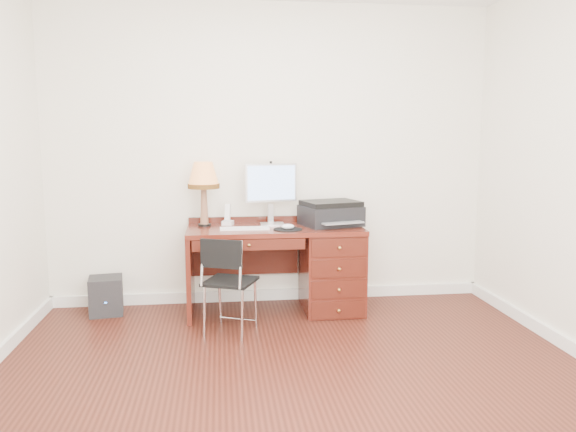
{
  "coord_description": "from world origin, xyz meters",
  "views": [
    {
      "loc": [
        -0.47,
        -3.35,
        1.54
      ],
      "look_at": [
        0.09,
        1.2,
        0.87
      ],
      "focal_mm": 35.0,
      "sensor_mm": 36.0,
      "label": 1
    }
  ],
  "objects": [
    {
      "name": "ground",
      "position": [
        0.0,
        0.0,
        0.0
      ],
      "size": [
        4.0,
        4.0,
        0.0
      ],
      "primitive_type": "plane",
      "color": "#34120B",
      "rests_on": "ground"
    },
    {
      "name": "pen_cup",
      "position": [
        0.41,
        1.61,
        0.79
      ],
      "size": [
        0.07,
        0.07,
        0.09
      ],
      "primitive_type": "cylinder",
      "color": "black",
      "rests_on": "desk"
    },
    {
      "name": "chair",
      "position": [
        -0.4,
        0.86,
        0.47
      ],
      "size": [
        0.47,
        0.48,
        0.77
      ],
      "rotation": [
        0.0,
        0.0,
        -0.4
      ],
      "color": "black",
      "rests_on": "ground"
    },
    {
      "name": "keyboard",
      "position": [
        -0.26,
        1.31,
        0.76
      ],
      "size": [
        0.41,
        0.12,
        0.02
      ],
      "primitive_type": "cube",
      "rotation": [
        0.0,
        0.0,
        -0.01
      ],
      "color": "white",
      "rests_on": "desk"
    },
    {
      "name": "phone",
      "position": [
        -0.4,
        1.55,
        0.81
      ],
      "size": [
        0.11,
        0.11,
        0.19
      ],
      "rotation": [
        0.0,
        0.0,
        -0.31
      ],
      "color": "white",
      "rests_on": "desk"
    },
    {
      "name": "mouse_pad",
      "position": [
        0.09,
        1.24,
        0.76
      ],
      "size": [
        0.24,
        0.24,
        0.05
      ],
      "color": "black",
      "rests_on": "desk"
    },
    {
      "name": "equipment_box",
      "position": [
        -1.46,
        1.5,
        0.16
      ],
      "size": [
        0.32,
        0.32,
        0.32
      ],
      "primitive_type": "cube",
      "rotation": [
        0.0,
        0.0,
        0.15
      ],
      "color": "black",
      "rests_on": "ground"
    },
    {
      "name": "room_shell",
      "position": [
        0.0,
        0.63,
        0.05
      ],
      "size": [
        4.0,
        4.0,
        4.0
      ],
      "color": "white",
      "rests_on": "ground"
    },
    {
      "name": "monitor",
      "position": [
        -0.01,
        1.55,
        1.09
      ],
      "size": [
        0.47,
        0.19,
        0.54
      ],
      "rotation": [
        0.0,
        0.0,
        0.21
      ],
      "color": "silver",
      "rests_on": "desk"
    },
    {
      "name": "desk",
      "position": [
        0.32,
        1.4,
        0.41
      ],
      "size": [
        1.5,
        0.67,
        0.75
      ],
      "color": "#5A1C12",
      "rests_on": "ground"
    },
    {
      "name": "printer",
      "position": [
        0.5,
        1.43,
        0.86
      ],
      "size": [
        0.57,
        0.5,
        0.22
      ],
      "rotation": [
        0.0,
        0.0,
        0.28
      ],
      "color": "black",
      "rests_on": "desk"
    },
    {
      "name": "leg_lamp",
      "position": [
        -0.6,
        1.51,
        1.16
      ],
      "size": [
        0.27,
        0.27,
        0.56
      ],
      "color": "black",
      "rests_on": "desk"
    }
  ]
}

